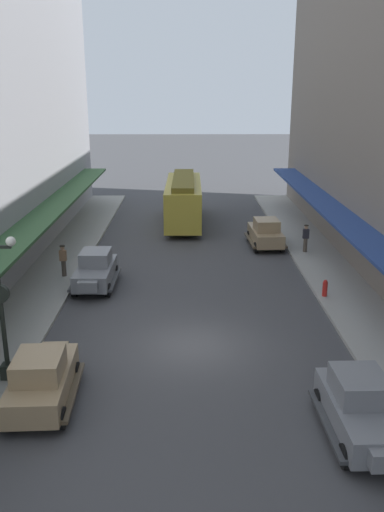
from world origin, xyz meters
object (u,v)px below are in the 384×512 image
at_px(streetcar, 184,199).
at_px(lamp_post_with_clock, 0,301).
at_px(parked_car_2, 266,232).
at_px(fire_hydrant, 325,288).
at_px(parked_car_1, 95,269).
at_px(parked_car_3, 42,378).
at_px(pedestrian_0, 63,260).
at_px(parked_car_0, 360,406).
at_px(pedestrian_1, 306,238).

distance_m(streetcar, lamp_post_with_clock, 23.16).
xyz_separation_m(parked_car_2, fire_hydrant, (1.61, -8.91, -0.38)).
xyz_separation_m(parked_car_1, fire_hydrant, (11.23, -1.78, -0.38)).
xyz_separation_m(parked_car_1, parked_car_3, (0.04, -10.66, 0.00)).
bearing_deg(fire_hydrant, pedestrian_0, 167.09).
bearing_deg(parked_car_3, fire_hydrant, 38.43).
relative_size(parked_car_0, pedestrian_0, 2.57).
distance_m(streetcar, pedestrian_0, 13.47).
relative_size(parked_car_3, lamp_post_with_clock, 0.84).
bearing_deg(parked_car_0, pedestrian_0, 130.33).
relative_size(parked_car_2, fire_hydrant, 5.27).
relative_size(lamp_post_with_clock, pedestrian_1, 3.09).
relative_size(streetcar, fire_hydrant, 11.72).
relative_size(streetcar, pedestrian_0, 5.76).
xyz_separation_m(parked_car_0, streetcar, (-5.24, 25.46, 0.96)).
relative_size(lamp_post_with_clock, fire_hydrant, 6.29).
distance_m(fire_hydrant, pedestrian_1, 7.30).
relative_size(parked_car_2, streetcar, 0.45).
xyz_separation_m(parked_car_2, pedestrian_0, (-11.51, -5.91, 0.07)).
distance_m(parked_car_0, parked_car_2, 19.47).
relative_size(parked_car_3, pedestrian_0, 2.58).
height_order(streetcar, fire_hydrant, streetcar).
height_order(pedestrian_0, pedestrian_1, same).
distance_m(parked_car_2, lamp_post_with_clock, 19.92).
bearing_deg(lamp_post_with_clock, fire_hydrant, 30.37).
height_order(streetcar, pedestrian_1, streetcar).
height_order(parked_car_3, pedestrian_1, parked_car_3).
distance_m(parked_car_0, parked_car_3, 9.74).
bearing_deg(fire_hydrant, parked_car_2, 100.25).
distance_m(parked_car_1, fire_hydrant, 11.38).
distance_m(parked_car_0, pedestrian_0, 17.80).
bearing_deg(fire_hydrant, pedestrian_1, 85.41).
xyz_separation_m(streetcar, pedestrian_0, (-6.27, -11.89, -0.89)).
distance_m(parked_car_3, pedestrian_0, 12.04).
height_order(parked_car_2, parked_car_3, same).
distance_m(lamp_post_with_clock, pedestrian_1, 19.97).
xyz_separation_m(lamp_post_with_clock, pedestrian_1, (13.33, 14.74, -1.97)).
distance_m(lamp_post_with_clock, pedestrian_0, 10.67).
relative_size(parked_car_0, parked_car_2, 0.99).
xyz_separation_m(parked_car_0, parked_car_1, (-9.63, 12.34, 0.00)).
relative_size(parked_car_0, fire_hydrant, 5.23).
bearing_deg(parked_car_3, streetcar, 79.64).
bearing_deg(streetcar, pedestrian_1, -45.76).
bearing_deg(pedestrian_1, fire_hydrant, -94.59).
xyz_separation_m(parked_car_1, pedestrian_0, (-1.89, 1.23, 0.07)).
height_order(fire_hydrant, pedestrian_1, pedestrian_1).
distance_m(parked_car_0, parked_car_1, 15.65).
xyz_separation_m(parked_car_2, streetcar, (-5.24, 5.98, 0.96)).
height_order(parked_car_1, pedestrian_1, parked_car_1).
xyz_separation_m(parked_car_2, lamp_post_with_clock, (-11.14, -16.38, 2.04)).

